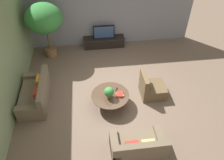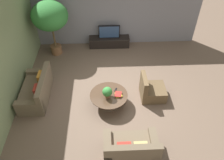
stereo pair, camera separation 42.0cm
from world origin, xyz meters
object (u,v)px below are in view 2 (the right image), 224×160
object	(u,v)px
media_console	(109,42)
armchair_wicker	(151,91)
potted_plant_tabletop	(107,92)
television	(109,32)
potted_palm_tall	(50,17)
couch_near_entry	(131,149)
coffee_table	(109,98)
couch_by_wall	(37,90)

from	to	relation	value
media_console	armchair_wicker	size ratio (longest dim) A/B	2.06
media_console	potted_plant_tabletop	bearing A→B (deg)	-92.91
television	potted_plant_tabletop	bearing A→B (deg)	-92.91
potted_palm_tall	couch_near_entry	bearing A→B (deg)	-61.54
potted_plant_tabletop	media_console	bearing A→B (deg)	87.09
media_console	potted_plant_tabletop	distance (m)	3.60
coffee_table	couch_near_entry	size ratio (longest dim) A/B	0.85
media_console	couch_by_wall	world-z (taller)	couch_by_wall
couch_by_wall	armchair_wicker	distance (m)	3.80
coffee_table	potted_palm_tall	bearing A→B (deg)	124.90
couch_by_wall	couch_near_entry	xyz separation A→B (m)	(2.88, -2.27, -0.00)
media_console	potted_plant_tabletop	size ratio (longest dim) A/B	4.69
coffee_table	potted_plant_tabletop	size ratio (longest dim) A/B	3.17
couch_by_wall	potted_palm_tall	size ratio (longest dim) A/B	0.77
armchair_wicker	potted_plant_tabletop	size ratio (longest dim) A/B	2.28
couch_by_wall	couch_near_entry	bearing A→B (deg)	51.82
media_console	coffee_table	size ratio (longest dim) A/B	1.48
coffee_table	couch_near_entry	world-z (taller)	couch_near_entry
coffee_table	couch_by_wall	world-z (taller)	couch_by_wall
television	couch_near_entry	world-z (taller)	television
media_console	television	xyz separation A→B (m)	(-0.00, -0.00, 0.48)
couch_by_wall	armchair_wicker	xyz separation A→B (m)	(3.80, -0.16, -0.01)
coffee_table	couch_by_wall	size ratio (longest dim) A/B	0.69
coffee_table	potted_palm_tall	size ratio (longest dim) A/B	0.53
potted_palm_tall	television	bearing A→B (deg)	11.22
television	media_console	bearing A→B (deg)	90.00
couch_near_entry	potted_plant_tabletop	distance (m)	1.84
potted_palm_tall	potted_plant_tabletop	distance (m)	3.88
television	armchair_wicker	size ratio (longest dim) A/B	1.05
potted_plant_tabletop	potted_palm_tall	bearing A→B (deg)	123.54
television	potted_palm_tall	distance (m)	2.48
armchair_wicker	coffee_table	bearing A→B (deg)	101.85
couch_by_wall	potted_palm_tall	bearing A→B (deg)	174.27
couch_by_wall	potted_plant_tabletop	distance (m)	2.42
couch_by_wall	potted_plant_tabletop	size ratio (longest dim) A/B	4.59
couch_by_wall	television	bearing A→B (deg)	140.29
television	coffee_table	bearing A→B (deg)	-92.23
coffee_table	potted_palm_tall	xyz separation A→B (m)	(-2.12, 3.03, 1.32)
potted_palm_tall	media_console	bearing A→B (deg)	11.26
couch_near_entry	potted_plant_tabletop	xyz separation A→B (m)	(-0.55, 1.72, 0.37)
couch_near_entry	armchair_wicker	size ratio (longest dim) A/B	1.63
couch_near_entry	armchair_wicker	xyz separation A→B (m)	(0.91, 2.11, -0.01)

